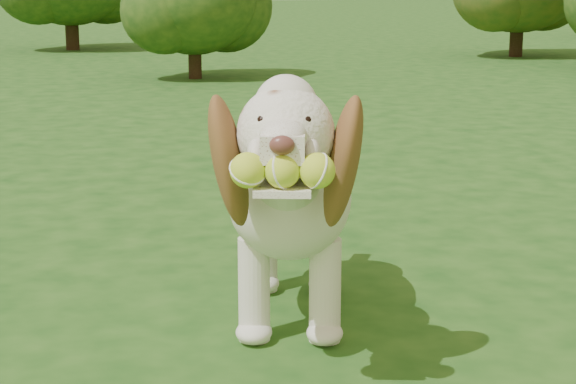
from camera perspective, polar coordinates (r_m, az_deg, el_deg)
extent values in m
plane|color=#164112|center=(3.20, 6.35, -8.58)|extent=(80.00, 80.00, 0.00)
ellipsoid|color=silver|center=(3.29, 0.25, -0.01)|extent=(0.59, 0.83, 0.40)
ellipsoid|color=silver|center=(3.00, 0.08, -0.37)|extent=(0.48, 0.48, 0.39)
ellipsoid|color=silver|center=(3.54, 0.38, 0.75)|extent=(0.44, 0.44, 0.35)
cylinder|color=silver|center=(2.83, -0.02, 0.97)|extent=(0.29, 0.35, 0.30)
sphere|color=silver|center=(2.66, -0.14, 3.45)|extent=(0.34, 0.34, 0.27)
sphere|color=silver|center=(2.67, -0.12, 5.10)|extent=(0.22, 0.22, 0.18)
cube|color=silver|center=(2.51, -0.28, 2.75)|extent=(0.16, 0.19, 0.07)
ellipsoid|color=#592D28|center=(2.42, -0.36, 2.79)|extent=(0.07, 0.06, 0.05)
cube|color=silver|center=(2.51, -0.29, 0.24)|extent=(0.19, 0.21, 0.02)
ellipsoid|color=brown|center=(2.69, -3.53, 1.82)|extent=(0.22, 0.25, 0.42)
ellipsoid|color=brown|center=(2.68, 3.28, 1.78)|extent=(0.19, 0.29, 0.42)
cylinder|color=silver|center=(3.69, 0.46, 1.96)|extent=(0.12, 0.20, 0.15)
cylinder|color=silver|center=(3.11, -2.02, -5.79)|extent=(0.13, 0.13, 0.34)
cylinder|color=silver|center=(3.10, 2.21, -5.83)|extent=(0.13, 0.13, 0.34)
cylinder|color=silver|center=(3.59, -1.46, -3.23)|extent=(0.13, 0.13, 0.34)
cylinder|color=silver|center=(3.58, 2.19, -3.27)|extent=(0.13, 0.13, 0.34)
sphere|color=#BDE23E|center=(2.46, -2.41, 1.30)|extent=(0.12, 0.12, 0.09)
sphere|color=#BDE23E|center=(2.45, -0.33, 1.28)|extent=(0.12, 0.12, 0.09)
sphere|color=#BDE23E|center=(2.45, 1.74, 1.27)|extent=(0.12, 0.12, 0.09)
cylinder|color=#382314|center=(15.53, -12.68, 9.45)|extent=(0.21, 0.21, 0.67)
cylinder|color=#382314|center=(14.28, 13.39, 9.02)|extent=(0.19, 0.19, 0.61)
cylinder|color=#382314|center=(11.01, -5.54, 7.95)|extent=(0.15, 0.15, 0.48)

